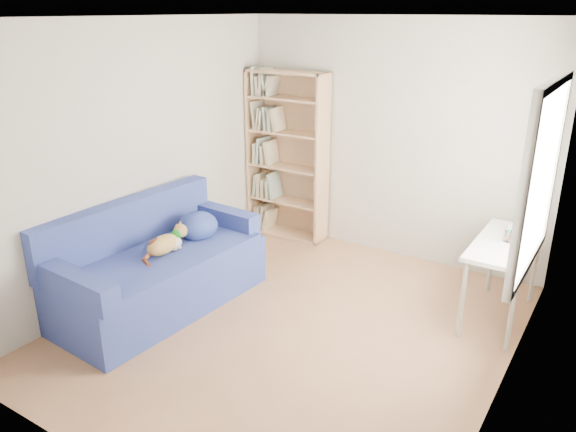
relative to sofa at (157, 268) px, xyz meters
The scene contains 6 objects.
ground 1.39m from the sofa, 13.85° to the left, with size 4.00×4.00×0.00m, color #9C6A46.
room_shell 1.92m from the sofa, 14.22° to the left, with size 3.54×4.04×2.62m.
sofa is the anchor object (origin of this frame).
bookshelf 2.22m from the sofa, 88.02° to the left, with size 1.00×0.31×2.00m.
desk 3.16m from the sofa, 27.71° to the left, with size 0.50×1.09×0.75m.
pen_cup 3.19m from the sofa, 27.93° to the left, with size 0.08×0.08×0.16m.
Camera 1 is at (2.30, -3.68, 2.66)m, focal length 35.00 mm.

